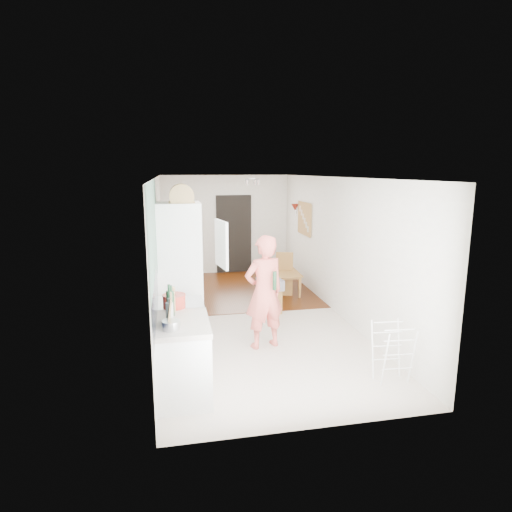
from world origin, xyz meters
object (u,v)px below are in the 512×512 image
object	(u,v)px
dining_table	(280,282)
dining_chair	(284,274)
drying_rack	(392,353)
stool	(271,300)
person	(264,282)

from	to	relation	value
dining_table	dining_chair	world-z (taller)	dining_chair
dining_chair	drying_rack	size ratio (longest dim) A/B	1.17
dining_table	stool	bearing A→B (deg)	161.24
dining_chair	person	bearing A→B (deg)	-94.62
person	dining_table	world-z (taller)	person
stool	drying_rack	distance (m)	3.04
person	dining_table	bearing A→B (deg)	-124.03
dining_table	stool	xyz separation A→B (m)	(-0.52, -1.34, 0.02)
person	drying_rack	bearing A→B (deg)	119.54
dining_chair	dining_table	bearing A→B (deg)	115.06
dining_chair	drying_rack	xyz separation A→B (m)	(0.32, -4.03, -0.06)
stool	person	bearing A→B (deg)	-107.13
person	stool	bearing A→B (deg)	-122.10
person	dining_table	size ratio (longest dim) A/B	1.73
drying_rack	stool	bearing A→B (deg)	111.32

